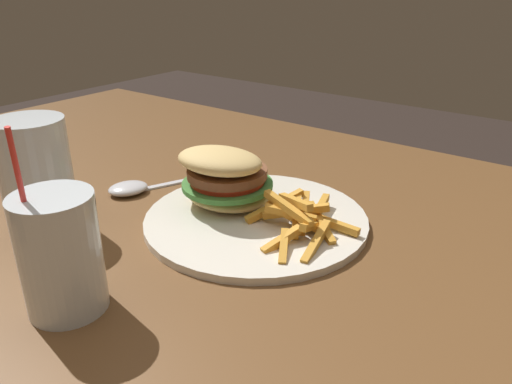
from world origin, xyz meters
TOP-DOWN VIEW (x-y plane):
  - meal_plate_near at (0.05, -0.25)m, footprint 0.29×0.29m
  - beer_glass at (0.24, -0.08)m, footprint 0.09×0.09m
  - juice_glass at (0.07, 0.01)m, footprint 0.08×0.08m
  - spoon at (0.23, -0.22)m, footprint 0.10×0.18m

SIDE VIEW (x-z plane):
  - spoon at x=0.23m, z-range 0.77..0.78m
  - meal_plate_near at x=0.05m, z-range 0.75..0.85m
  - juice_glass at x=0.07m, z-range 0.73..0.92m
  - beer_glass at x=0.24m, z-range 0.77..0.91m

